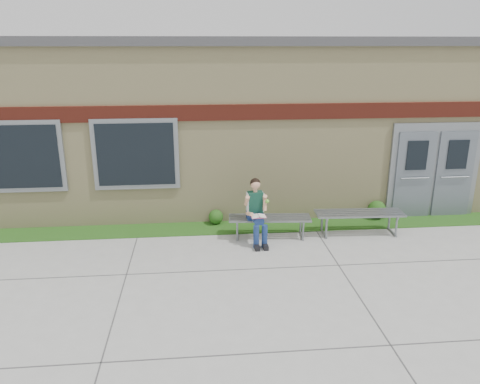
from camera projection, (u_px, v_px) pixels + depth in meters
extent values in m
plane|color=#9E9E99|center=(293.00, 280.00, 8.39)|extent=(80.00, 80.00, 0.00)
cube|color=#1B5316|center=(270.00, 226.00, 10.85)|extent=(16.00, 0.80, 0.02)
cube|color=beige|center=(253.00, 118.00, 13.47)|extent=(16.00, 6.00, 4.00)
cube|color=#3F3F42|center=(254.00, 42.00, 12.83)|extent=(16.20, 6.20, 0.20)
cube|color=maroon|center=(270.00, 112.00, 10.42)|extent=(16.00, 0.06, 0.35)
cube|color=slate|center=(20.00, 157.00, 10.19)|extent=(1.90, 0.08, 1.60)
cube|color=black|center=(19.00, 157.00, 10.15)|extent=(1.70, 0.04, 1.40)
cube|color=slate|center=(136.00, 154.00, 10.41)|extent=(1.90, 0.08, 1.60)
cube|color=black|center=(136.00, 155.00, 10.37)|extent=(1.70, 0.04, 1.40)
cube|color=slate|center=(434.00, 170.00, 11.21)|extent=(2.20, 0.08, 2.30)
cube|color=slate|center=(414.00, 175.00, 11.14)|extent=(0.92, 0.06, 2.10)
cube|color=slate|center=(454.00, 174.00, 11.23)|extent=(0.92, 0.06, 2.10)
cube|color=slate|center=(270.00, 218.00, 10.14)|extent=(1.80, 0.63, 0.03)
cube|color=slate|center=(237.00, 229.00, 10.15)|extent=(0.08, 0.49, 0.40)
cube|color=slate|center=(301.00, 227.00, 10.28)|extent=(0.08, 0.49, 0.40)
cube|color=slate|center=(359.00, 213.00, 10.31)|extent=(1.96, 0.62, 0.04)
cube|color=slate|center=(324.00, 225.00, 10.32)|extent=(0.07, 0.54, 0.44)
cube|color=slate|center=(392.00, 223.00, 10.46)|extent=(0.07, 0.54, 0.44)
cube|color=navy|center=(255.00, 215.00, 10.04)|extent=(0.35, 0.26, 0.16)
cube|color=#0F3A2E|center=(255.00, 202.00, 9.92)|extent=(0.33, 0.22, 0.45)
sphere|color=#E1A17B|center=(255.00, 184.00, 9.80)|extent=(0.22, 0.22, 0.21)
sphere|color=black|center=(255.00, 183.00, 9.81)|extent=(0.23, 0.23, 0.22)
cylinder|color=navy|center=(253.00, 219.00, 9.77)|extent=(0.18, 0.42, 0.15)
cylinder|color=navy|center=(261.00, 218.00, 9.80)|extent=(0.18, 0.42, 0.15)
cylinder|color=navy|center=(256.00, 237.00, 9.65)|extent=(0.12, 0.12, 0.49)
cylinder|color=navy|center=(265.00, 236.00, 9.68)|extent=(0.12, 0.12, 0.49)
cube|color=black|center=(257.00, 247.00, 9.65)|extent=(0.12, 0.26, 0.10)
cube|color=black|center=(265.00, 246.00, 9.68)|extent=(0.12, 0.26, 0.10)
cylinder|color=#E1A17B|center=(247.00, 201.00, 9.82)|extent=(0.11, 0.23, 0.26)
cylinder|color=#E1A17B|center=(264.00, 200.00, 9.88)|extent=(0.11, 0.23, 0.26)
cube|color=white|center=(258.00, 216.00, 9.65)|extent=(0.32, 0.24, 0.01)
cube|color=#C44974|center=(258.00, 217.00, 9.65)|extent=(0.32, 0.25, 0.01)
sphere|color=#6DCD36|center=(267.00, 201.00, 9.75)|extent=(0.08, 0.08, 0.08)
sphere|color=#1B5316|center=(216.00, 217.00, 10.92)|extent=(0.34, 0.34, 0.34)
sphere|color=#1B5316|center=(377.00, 210.00, 11.26)|extent=(0.43, 0.43, 0.43)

